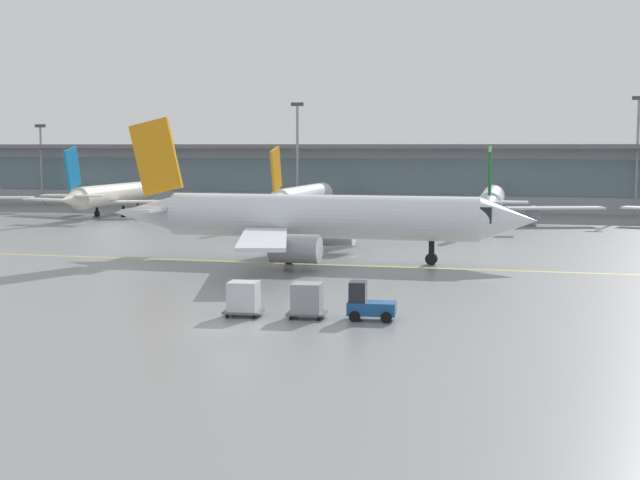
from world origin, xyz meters
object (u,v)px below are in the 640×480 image
object	(u,v)px
baggage_tug	(368,304)
cargo_dolly_lead	(307,299)
gate_airplane_2	(302,198)
apron_light_mast_2	(637,151)
gate_airplane_3	(492,201)
cargo_dolly_trailing	(244,297)
taxiing_regional_jet	(316,218)
apron_light_mast_1	(297,152)
gate_airplane_1	(114,195)
apron_light_mast_0	(41,160)

from	to	relation	value
baggage_tug	cargo_dolly_lead	distance (m)	3.34
gate_airplane_2	apron_light_mast_2	bearing A→B (deg)	-68.45
gate_airplane_2	gate_airplane_3	bearing A→B (deg)	-91.44
apron_light_mast_2	cargo_dolly_trailing	bearing A→B (deg)	-106.76
gate_airplane_2	baggage_tug	bearing A→B (deg)	-161.26
gate_airplane_2	apron_light_mast_2	size ratio (longest dim) A/B	1.77
cargo_dolly_lead	taxiing_regional_jet	bearing A→B (deg)	98.03
baggage_tug	apron_light_mast_2	bearing A→B (deg)	70.68
gate_airplane_2	apron_light_mast_1	xyz separation A→B (m)	(-4.81, 13.41, 5.63)
gate_airplane_1	cargo_dolly_trailing	xyz separation A→B (m)	(42.40, -63.55, -1.75)
gate_airplane_1	cargo_dolly_lead	bearing A→B (deg)	-146.49
gate_airplane_2	apron_light_mast_0	bearing A→B (deg)	69.40
apron_light_mast_0	cargo_dolly_trailing	bearing A→B (deg)	-51.52
gate_airplane_3	apron_light_mast_2	xyz separation A→B (m)	(17.34, 17.43, 5.85)
apron_light_mast_1	apron_light_mast_2	size ratio (longest dim) A/B	0.97
taxiing_regional_jet	cargo_dolly_trailing	bearing A→B (deg)	-84.95
apron_light_mast_2	gate_airplane_1	bearing A→B (deg)	-164.41
gate_airplane_2	apron_light_mast_2	xyz separation A→B (m)	(41.27, 17.35, 5.85)
cargo_dolly_lead	gate_airplane_1	bearing A→B (deg)	119.14
apron_light_mast_0	apron_light_mast_1	bearing A→B (deg)	-4.82
taxiing_regional_jet	apron_light_mast_2	distance (m)	64.22
apron_light_mast_2	cargo_dolly_lead	bearing A→B (deg)	-104.55
apron_light_mast_1	gate_airplane_2	bearing A→B (deg)	-70.27
gate_airplane_2	gate_airplane_3	world-z (taller)	same
apron_light_mast_2	apron_light_mast_1	bearing A→B (deg)	-175.11
apron_light_mast_2	gate_airplane_3	bearing A→B (deg)	-134.86
apron_light_mast_1	cargo_dolly_trailing	bearing A→B (deg)	-74.80
baggage_tug	apron_light_mast_2	size ratio (longest dim) A/B	0.17
gate_airplane_3	apron_light_mast_1	xyz separation A→B (m)	(-28.73, 13.49, 5.63)
gate_airplane_1	apron_light_mast_1	xyz separation A→B (m)	(21.11, 14.81, 5.63)
apron_light_mast_1	gate_airplane_1	bearing A→B (deg)	-144.95
gate_airplane_2	gate_airplane_3	xyz separation A→B (m)	(23.92, -0.08, 0.00)
taxiing_regional_jet	apron_light_mast_0	size ratio (longest dim) A/B	2.79
gate_airplane_3	baggage_tug	bearing A→B (deg)	175.59
cargo_dolly_lead	cargo_dolly_trailing	xyz separation A→B (m)	(-3.53, -0.43, 0.00)
gate_airplane_1	apron_light_mast_2	distance (m)	69.99
taxiing_regional_jet	gate_airplane_3	bearing A→B (deg)	73.87
taxiing_regional_jet	apron_light_mast_1	distance (m)	57.03
baggage_tug	apron_light_mast_1	xyz separation A→B (m)	(-28.13, 77.53, 7.54)
cargo_dolly_trailing	apron_light_mast_0	bearing A→B (deg)	121.58
gate_airplane_1	baggage_tug	xyz separation A→B (m)	(49.24, -62.72, -1.91)
taxiing_regional_jet	cargo_dolly_lead	bearing A→B (deg)	-76.77
gate_airplane_3	cargo_dolly_trailing	bearing A→B (deg)	169.58
cargo_dolly_lead	apron_light_mast_1	xyz separation A→B (m)	(-24.82, 77.93, 7.38)
gate_airplane_1	taxiing_regional_jet	world-z (taller)	taxiing_regional_jet
apron_light_mast_0	apron_light_mast_2	distance (m)	90.04
gate_airplane_3	apron_light_mast_0	distance (m)	74.81
apron_light_mast_1	apron_light_mast_2	world-z (taller)	apron_light_mast_2
gate_airplane_1	taxiing_regional_jet	size ratio (longest dim) A/B	0.79
gate_airplane_1	gate_airplane_3	xyz separation A→B (m)	(49.84, 1.32, 0.00)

